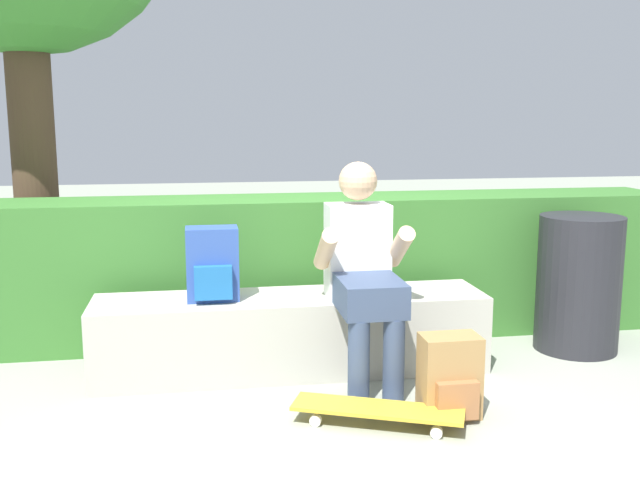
{
  "coord_description": "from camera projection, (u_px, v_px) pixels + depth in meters",
  "views": [
    {
      "loc": [
        -0.49,
        -3.45,
        1.44
      ],
      "look_at": [
        0.15,
        0.38,
        0.76
      ],
      "focal_mm": 40.58,
      "sensor_mm": 36.0,
      "label": 1
    }
  ],
  "objects": [
    {
      "name": "backpack_on_bench",
      "position": [
        212.0,
        265.0,
        3.92
      ],
      "size": [
        0.28,
        0.23,
        0.4
      ],
      "color": "#2D4C99",
      "rests_on": "bench_main"
    },
    {
      "name": "bench_main",
      "position": [
        291.0,
        333.0,
        4.07
      ],
      "size": [
        2.19,
        0.48,
        0.43
      ],
      "color": "#B0AC9F",
      "rests_on": "ground"
    },
    {
      "name": "hedge_row",
      "position": [
        297.0,
        267.0,
        4.71
      ],
      "size": [
        4.94,
        0.56,
        0.91
      ],
      "color": "#366E2B",
      "rests_on": "ground"
    },
    {
      "name": "trash_bin",
      "position": [
        578.0,
        283.0,
        4.42
      ],
      "size": [
        0.5,
        0.5,
        0.83
      ],
      "color": "#232328",
      "rests_on": "ground"
    },
    {
      "name": "person_skater",
      "position": [
        363.0,
        267.0,
        3.85
      ],
      "size": [
        0.49,
        0.62,
        1.18
      ],
      "color": "white",
      "rests_on": "ground"
    },
    {
      "name": "skateboard_near_person",
      "position": [
        378.0,
        410.0,
        3.37
      ],
      "size": [
        0.81,
        0.5,
        0.09
      ],
      "color": "gold",
      "rests_on": "ground"
    },
    {
      "name": "ground_plane",
      "position": [
        303.0,
        400.0,
        3.68
      ],
      "size": [
        24.0,
        24.0,
        0.0
      ],
      "primitive_type": "plane",
      "color": "gray"
    },
    {
      "name": "backpack_on_ground",
      "position": [
        450.0,
        378.0,
        3.46
      ],
      "size": [
        0.28,
        0.23,
        0.4
      ],
      "color": "#A37A47",
      "rests_on": "ground"
    }
  ]
}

